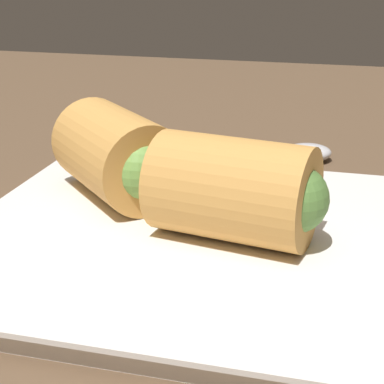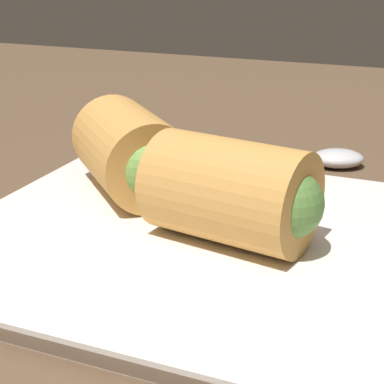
{
  "view_description": "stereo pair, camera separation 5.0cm",
  "coord_description": "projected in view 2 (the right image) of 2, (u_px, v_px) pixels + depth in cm",
  "views": [
    {
      "loc": [
        -9.09,
        35.55,
        19.64
      ],
      "look_at": [
        -0.09,
        0.86,
        5.92
      ],
      "focal_mm": 60.0,
      "sensor_mm": 36.0,
      "label": 1
    },
    {
      "loc": [
        -13.84,
        33.95,
        19.64
      ],
      "look_at": [
        -0.09,
        0.86,
        5.92
      ],
      "focal_mm": 60.0,
      "sensor_mm": 36.0,
      "label": 2
    }
  ],
  "objects": [
    {
      "name": "serving_plate",
      "position": [
        192.0,
        240.0,
        0.4
      ],
      "size": [
        27.84,
        26.12,
        1.5
      ],
      "color": "white",
      "rests_on": "table_surface"
    },
    {
      "name": "roll_front_right",
      "position": [
        239.0,
        193.0,
        0.37
      ],
      "size": [
        10.56,
        7.52,
        6.05
      ],
      "color": "#D19347",
      "rests_on": "serving_plate"
    },
    {
      "name": "table_surface",
      "position": [
        196.0,
        259.0,
        0.41
      ],
      "size": [
        180.0,
        140.0,
        2.0
      ],
      "color": "brown",
      "rests_on": "ground"
    },
    {
      "name": "roll_front_left",
      "position": [
        133.0,
        153.0,
        0.44
      ],
      "size": [
        10.73,
        10.71,
        6.05
      ],
      "color": "#D19347",
      "rests_on": "serving_plate"
    },
    {
      "name": "spoon",
      "position": [
        328.0,
        159.0,
        0.55
      ],
      "size": [
        15.48,
        7.58,
        1.51
      ],
      "color": "silver",
      "rests_on": "table_surface"
    }
  ]
}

